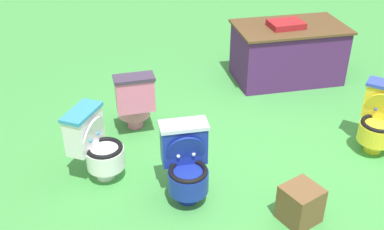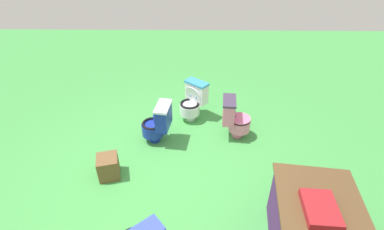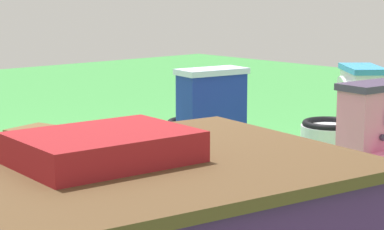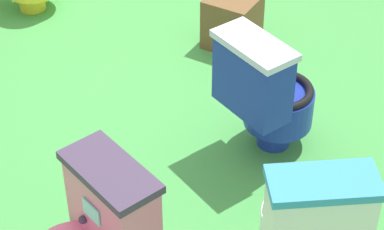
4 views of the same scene
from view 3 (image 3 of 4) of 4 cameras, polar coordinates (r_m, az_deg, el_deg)
The scene contains 4 objects.
ground at distance 4.03m, azimuth -6.73°, elevation -7.63°, with size 14.00×14.00×0.00m, color #429947.
toilet_blue at distance 4.60m, azimuth 0.80°, elevation -0.55°, with size 0.47×0.55×0.73m.
toilet_white at distance 4.76m, azimuth 11.92°, elevation -0.42°, with size 0.64×0.62×0.73m.
small_crate at distance 4.68m, azimuth -12.03°, elevation -3.11°, with size 0.29×0.31×0.34m, color brown.
Camera 3 is at (2.18, 3.16, 1.21)m, focal length 67.56 mm.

